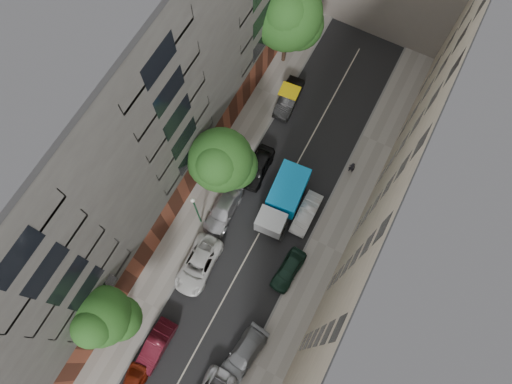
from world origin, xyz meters
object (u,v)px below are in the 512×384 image
Objects in this scene: tarp_truck at (283,200)px; car_right_3 at (306,213)px; lamp_post at (196,208)px; tree_mid at (221,163)px; car_left_1 at (156,346)px; tree_near at (102,319)px; car_right_1 at (244,354)px; car_right_2 at (288,270)px; car_left_3 at (223,210)px; car_left_4 at (258,167)px; pedestrian at (352,167)px; tree_far at (288,18)px; car_left_2 at (198,265)px; car_left_5 at (289,98)px.

car_right_3 is at bearing -1.70° from tarp_truck.
tree_mid is at bearing 84.91° from lamp_post.
car_left_1 is 5.82m from tree_near.
car_right_2 is at bearing 96.27° from car_right_1.
tarp_truck is 5.17m from car_left_3.
tree_near is 13.99m from tree_mid.
tree_mid is (-5.16, -0.83, 3.83)m from tarp_truck.
pedestrian reaches higher than car_left_4.
tree_mid is at bearing 132.32° from car_right_1.
car_left_1 is at bearing -107.41° from tarp_truck.
car_right_1 is 7.37m from car_right_2.
tree_far is 18.17m from lamp_post.
car_left_2 is 17.49m from car_left_5.
car_right_2 is at bearing 56.82° from car_left_1.
car_right_1 is 1.17× the size of car_right_3.
car_left_4 is at bearing 72.11° from lamp_post.
car_right_2 is (7.20, -2.02, -0.05)m from car_left_3.
car_left_1 is at bearing -83.55° from tree_far.
car_right_1 is at bearing -86.91° from car_right_2.
car_left_2 reaches higher than car_right_2.
tarp_truck is 1.13× the size of lamp_post.
car_left_4 is at bearing 84.90° from car_left_2.
car_left_5 is 0.81× the size of lamp_post.
tree_far is at bearing 121.82° from car_right_2.
tree_mid reaches higher than car_left_3.
pedestrian is at bearing -30.41° from car_left_5.
tree_near is at bearing -158.01° from car_right_1.
car_left_2 is at bearing 91.87° from car_left_1.
car_right_3 is at bearing 103.21° from car_right_2.
car_left_3 is at bearing 134.28° from car_right_1.
car_left_2 is 1.10× the size of car_right_1.
car_right_2 is 9.01m from lamp_post.
tree_near reaches higher than car_right_1.
car_left_1 reaches higher than car_right_1.
tree_mid is at bearing 84.22° from tree_near.
tarp_truck reaches higher than car_right_3.
car_right_1 is 0.60× the size of tree_near.
car_left_5 is 0.57× the size of tree_near.
car_right_2 is 10.65m from pedestrian.
tree_far reaches higher than tarp_truck.
car_left_1 is at bearing -91.08° from car_left_2.
car_left_2 reaches higher than car_right_1.
car_left_4 is 5.67m from tree_mid.
car_left_3 is 7.48m from car_right_2.
lamp_post reaches higher than car_right_3.
car_left_3 is at bearing -149.96° from tarp_truck.
car_right_1 is 18.02m from pedestrian.
car_left_5 is at bearing -57.71° from tree_far.
tarp_truck is at bearing 61.75° from car_left_2.
car_right_1 is 0.51× the size of tree_far.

